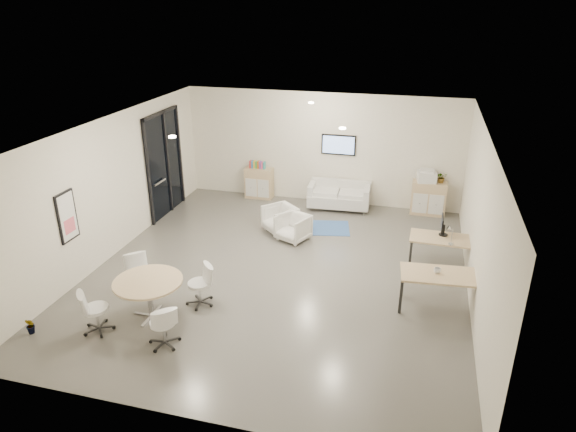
{
  "coord_description": "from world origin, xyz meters",
  "views": [
    {
      "loc": [
        2.75,
        -9.61,
        5.6
      ],
      "look_at": [
        0.09,
        0.4,
        1.18
      ],
      "focal_mm": 32.0,
      "sensor_mm": 36.0,
      "label": 1
    }
  ],
  "objects_px": {
    "desk_rear": "(443,241)",
    "round_table": "(148,285)",
    "armchair_right": "(293,226)",
    "sideboard_left": "(259,183)",
    "desk_front": "(441,278)",
    "loveseat": "(339,196)",
    "armchair_left": "(280,218)",
    "sideboard_right": "(428,198)"
  },
  "relations": [
    {
      "from": "desk_rear",
      "to": "round_table",
      "type": "distance_m",
      "value": 6.31
    },
    {
      "from": "round_table",
      "to": "loveseat",
      "type": "bearing_deg",
      "value": 68.45
    },
    {
      "from": "sideboard_left",
      "to": "loveseat",
      "type": "height_order",
      "value": "sideboard_left"
    },
    {
      "from": "desk_rear",
      "to": "sideboard_right",
      "type": "bearing_deg",
      "value": 97.04
    },
    {
      "from": "desk_front",
      "to": "sideboard_left",
      "type": "bearing_deg",
      "value": 131.42
    },
    {
      "from": "armchair_left",
      "to": "desk_rear",
      "type": "bearing_deg",
      "value": 29.57
    },
    {
      "from": "sideboard_left",
      "to": "desk_rear",
      "type": "distance_m",
      "value": 6.16
    },
    {
      "from": "sideboard_right",
      "to": "desk_front",
      "type": "xyz_separation_m",
      "value": [
        0.26,
        -4.9,
        0.23
      ]
    },
    {
      "from": "armchair_right",
      "to": "round_table",
      "type": "relative_size",
      "value": 0.57
    },
    {
      "from": "loveseat",
      "to": "armchair_right",
      "type": "xyz_separation_m",
      "value": [
        -0.75,
        -2.41,
        0.01
      ]
    },
    {
      "from": "sideboard_left",
      "to": "armchair_right",
      "type": "height_order",
      "value": "sideboard_left"
    },
    {
      "from": "loveseat",
      "to": "armchair_left",
      "type": "bearing_deg",
      "value": -124.23
    },
    {
      "from": "sideboard_left",
      "to": "sideboard_right",
      "type": "height_order",
      "value": "sideboard_right"
    },
    {
      "from": "sideboard_left",
      "to": "armchair_right",
      "type": "distance_m",
      "value": 3.13
    },
    {
      "from": "desk_front",
      "to": "armchair_right",
      "type": "bearing_deg",
      "value": 141.31
    },
    {
      "from": "armchair_left",
      "to": "round_table",
      "type": "bearing_deg",
      "value": -63.75
    },
    {
      "from": "sideboard_right",
      "to": "round_table",
      "type": "distance_m",
      "value": 8.24
    },
    {
      "from": "sideboard_left",
      "to": "round_table",
      "type": "bearing_deg",
      "value": -90.36
    },
    {
      "from": "sideboard_right",
      "to": "desk_rear",
      "type": "bearing_deg",
      "value": -84.07
    },
    {
      "from": "sideboard_left",
      "to": "armchair_right",
      "type": "bearing_deg",
      "value": -56.61
    },
    {
      "from": "loveseat",
      "to": "armchair_left",
      "type": "height_order",
      "value": "armchair_left"
    },
    {
      "from": "sideboard_right",
      "to": "armchair_left",
      "type": "xyz_separation_m",
      "value": [
        -3.67,
        -2.2,
        -0.09
      ]
    },
    {
      "from": "sideboard_left",
      "to": "loveseat",
      "type": "xyz_separation_m",
      "value": [
        2.48,
        -0.2,
        -0.11
      ]
    },
    {
      "from": "sideboard_right",
      "to": "desk_rear",
      "type": "distance_m",
      "value": 3.18
    },
    {
      "from": "sideboard_left",
      "to": "armchair_left",
      "type": "distance_m",
      "value": 2.55
    },
    {
      "from": "sideboard_left",
      "to": "round_table",
      "type": "height_order",
      "value": "sideboard_left"
    },
    {
      "from": "armchair_left",
      "to": "sideboard_left",
      "type": "bearing_deg",
      "value": 162.89
    },
    {
      "from": "round_table",
      "to": "armchair_left",
      "type": "bearing_deg",
      "value": 73.24
    },
    {
      "from": "desk_front",
      "to": "round_table",
      "type": "distance_m",
      "value": 5.51
    },
    {
      "from": "sideboard_left",
      "to": "armchair_left",
      "type": "xyz_separation_m",
      "value": [
        1.27,
        -2.21,
        -0.08
      ]
    },
    {
      "from": "armchair_right",
      "to": "round_table",
      "type": "height_order",
      "value": "round_table"
    },
    {
      "from": "loveseat",
      "to": "armchair_left",
      "type": "relative_size",
      "value": 2.34
    },
    {
      "from": "desk_rear",
      "to": "round_table",
      "type": "bearing_deg",
      "value": -146.27
    },
    {
      "from": "loveseat",
      "to": "round_table",
      "type": "xyz_separation_m",
      "value": [
        -2.52,
        -6.37,
        0.35
      ]
    },
    {
      "from": "desk_front",
      "to": "sideboard_right",
      "type": "bearing_deg",
      "value": 87.84
    },
    {
      "from": "sideboard_left",
      "to": "loveseat",
      "type": "bearing_deg",
      "value": -4.63
    },
    {
      "from": "desk_rear",
      "to": "round_table",
      "type": "height_order",
      "value": "round_table"
    },
    {
      "from": "armchair_right",
      "to": "sideboard_left",
      "type": "bearing_deg",
      "value": 146.73
    },
    {
      "from": "loveseat",
      "to": "armchair_left",
      "type": "xyz_separation_m",
      "value": [
        -1.2,
        -2.01,
        0.03
      ]
    },
    {
      "from": "loveseat",
      "to": "round_table",
      "type": "relative_size",
      "value": 1.39
    },
    {
      "from": "loveseat",
      "to": "desk_front",
      "type": "bearing_deg",
      "value": -63.24
    },
    {
      "from": "sideboard_right",
      "to": "loveseat",
      "type": "relative_size",
      "value": 0.53
    }
  ]
}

